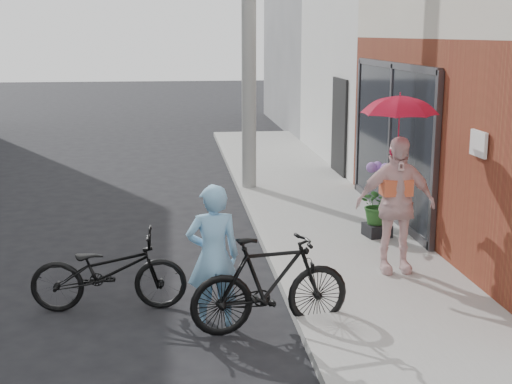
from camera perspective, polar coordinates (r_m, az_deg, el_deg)
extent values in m
plane|color=black|center=(8.25, -3.67, -9.33)|extent=(80.00, 80.00, 0.00)
cube|color=gray|center=(10.41, 7.36, -4.37)|extent=(2.20, 24.00, 0.12)
cube|color=#9E9E99|center=(10.19, 1.00, -4.63)|extent=(0.12, 24.00, 0.12)
cube|color=black|center=(11.82, 10.78, 4.02)|extent=(0.06, 3.80, 2.40)
cube|color=white|center=(8.70, 17.38, 3.71)|extent=(0.04, 0.40, 0.30)
cube|color=silver|center=(18.30, 18.23, 13.31)|extent=(8.00, 6.00, 7.00)
cube|color=slate|center=(24.84, 11.33, 13.33)|extent=(8.00, 8.00, 7.00)
cylinder|color=#9E9E99|center=(13.73, -0.58, 14.36)|extent=(0.28, 0.28, 7.00)
imported|color=#7FB8E1|center=(7.53, -3.44, -5.18)|extent=(0.59, 0.41, 1.56)
imported|color=black|center=(8.24, -11.70, -6.22)|extent=(1.76, 0.65, 0.92)
imported|color=black|center=(7.51, 1.17, -7.33)|extent=(1.78, 0.77, 1.04)
imported|color=beige|center=(9.07, 11.09, -1.00)|extent=(1.02, 0.45, 1.72)
imported|color=red|center=(8.86, 11.43, 6.90)|extent=(0.89, 0.89, 0.78)
cube|color=black|center=(10.77, 9.65, -3.01)|extent=(0.41, 0.41, 0.19)
imported|color=#295D25|center=(10.68, 9.73, -0.96)|extent=(0.54, 0.47, 0.61)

